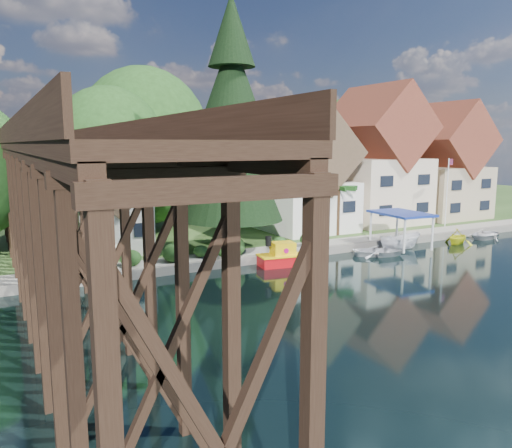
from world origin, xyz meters
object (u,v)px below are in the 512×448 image
object	(u,v)px
trestle_bridge	(52,204)
palm_tree	(338,189)
house_left	(304,180)
boat_yellow	(458,236)
house_center	(375,164)
flagpole	(448,185)
boat_white_b	(488,233)
boat_canopy	(400,234)
shed	(111,208)
tugboat	(281,257)
house_right	(441,169)
conifer	(232,130)
boat_white_a	(379,250)

from	to	relation	value
trestle_bridge	palm_tree	world-z (taller)	trestle_bridge
house_left	palm_tree	distance (m)	4.04
boat_yellow	house_left	bearing A→B (deg)	26.56
trestle_bridge	house_center	size ratio (longest dim) A/B	3.18
flagpole	boat_white_b	distance (m)	5.77
house_left	boat_canopy	distance (m)	10.66
shed	boat_yellow	world-z (taller)	shed
palm_tree	boat_white_b	size ratio (longest dim) A/B	1.16
tugboat	boat_white_b	bearing A→B (deg)	0.24
house_right	boat_yellow	size ratio (longest dim) A/B	4.45
trestle_bridge	palm_tree	size ratio (longest dim) A/B	9.53
conifer	boat_canopy	size ratio (longest dim) A/B	3.68
house_right	boat_canopy	size ratio (longest dim) A/B	2.46
conifer	boat_white_a	xyz separation A→B (m)	(9.83, -5.33, -9.05)
trestle_bridge	tugboat	bearing A→B (deg)	5.53
house_left	boat_white_a	xyz separation A→B (m)	(0.10, -10.22, -4.74)
house_left	boat_yellow	xyz separation A→B (m)	(9.08, -10.00, -4.40)
house_right	palm_tree	xyz separation A→B (m)	(-17.05, -3.88, -1.23)
flagpole	boat_canopy	world-z (taller)	flagpole
house_center	tugboat	size ratio (longest dim) A/B	4.25
shed	boat_canopy	bearing A→B (deg)	-20.99
tugboat	house_center	bearing A→B (deg)	29.91
palm_tree	boat_yellow	world-z (taller)	palm_tree
boat_yellow	boat_white_b	bearing A→B (deg)	-97.49
flagpole	boat_canopy	bearing A→B (deg)	-157.62
palm_tree	flagpole	xyz separation A→B (m)	(11.86, -1.56, 0.02)
shed	boat_canopy	distance (m)	22.53
house_right	palm_tree	world-z (taller)	house_right
boat_canopy	boat_white_b	distance (m)	11.05
conifer	flagpole	distance (m)	23.07
conifer	boat_yellow	bearing A→B (deg)	-15.20
shed	palm_tree	distance (m)	19.11
house_left	house_center	bearing A→B (deg)	3.18
boat_white_a	boat_canopy	distance (m)	3.04
flagpole	boat_canopy	size ratio (longest dim) A/B	1.31
house_right	conifer	size ratio (longest dim) A/B	0.67
boat_canopy	boat_yellow	bearing A→B (deg)	-4.42
house_right	boat_white_b	size ratio (longest dim) A/B	3.12
house_right	conifer	world-z (taller)	conifer
conifer	boat_yellow	xyz separation A→B (m)	(18.80, -5.11, -8.72)
house_left	house_right	distance (m)	18.01
house_left	trestle_bridge	bearing A→B (deg)	-154.79
house_center	boat_yellow	world-z (taller)	house_center
trestle_bridge	shed	distance (m)	10.69
shed	flagpole	world-z (taller)	shed
trestle_bridge	tugboat	size ratio (longest dim) A/B	13.53
house_left	house_center	world-z (taller)	house_center
house_center	boat_white_b	xyz separation A→B (m)	(4.92, -9.80, -6.00)
house_right	boat_yellow	world-z (taller)	house_right
trestle_bridge	boat_yellow	bearing A→B (deg)	1.48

